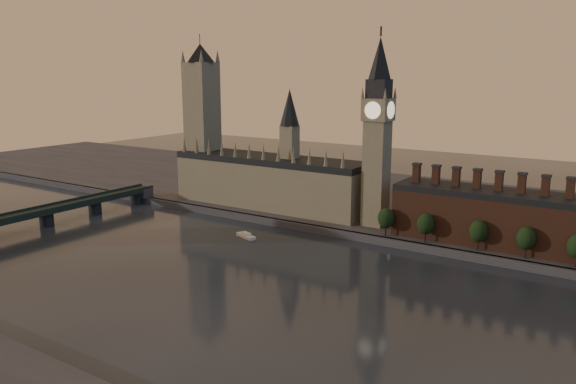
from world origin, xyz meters
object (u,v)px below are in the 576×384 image
big_ben (378,130)px  westminster_bridge (14,221)px  river_boat (246,236)px  victoria_tower (202,116)px

big_ben → westminster_bridge: 205.83m
westminster_bridge → river_boat: (111.54, 64.36, -6.38)m
westminster_bridge → victoria_tower: bearing=73.4°
big_ben → river_boat: 91.13m
victoria_tower → river_boat: victoria_tower is taller
victoria_tower → big_ben: victoria_tower is taller
westminster_bridge → river_boat: westminster_bridge is taller
victoria_tower → big_ben: 130.12m
victoria_tower → westminster_bridge: (-35.00, -117.70, -51.65)m
big_ben → river_boat: bearing=-137.9°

